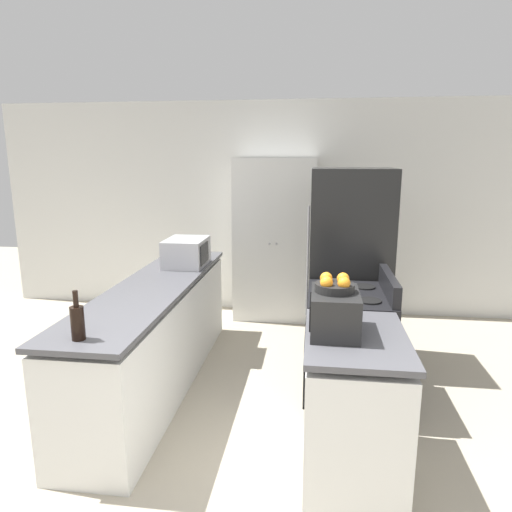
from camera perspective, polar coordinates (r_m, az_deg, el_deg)
The scene contains 10 objects.
wall_back at distance 5.72m, azimuth 2.17°, elevation 5.92°, with size 7.00×0.06×2.60m.
counter_left at distance 4.02m, azimuth -12.35°, elevation -9.84°, with size 0.60×2.71×0.90m.
counter_right at distance 3.00m, azimuth 12.01°, elevation -17.94°, with size 0.60×0.89×0.90m.
pantry_cabinet at distance 5.47m, azimuth 2.38°, elevation 2.02°, with size 0.96×0.52×1.92m.
stove at distance 3.75m, azimuth 11.37°, elevation -11.11°, with size 0.66×0.77×1.06m.
refrigerator at distance 4.34m, azimuth 11.52°, elevation -1.46°, with size 0.75×0.71×1.84m.
microwave at distance 4.45m, azimuth -8.68°, elevation 0.48°, with size 0.38×0.48×0.26m.
wine_bottle at distance 2.82m, azimuth -21.41°, elevation -7.65°, with size 0.08×0.08×0.29m.
toaster_oven at distance 2.76m, azimuth 9.78°, elevation -6.94°, with size 0.29×0.42×0.25m.
fruit_bowl at distance 2.72m, azimuth 9.82°, elevation -3.58°, with size 0.23×0.23×0.10m.
Camera 1 is at (0.53, -2.04, 1.93)m, focal length 32.00 mm.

